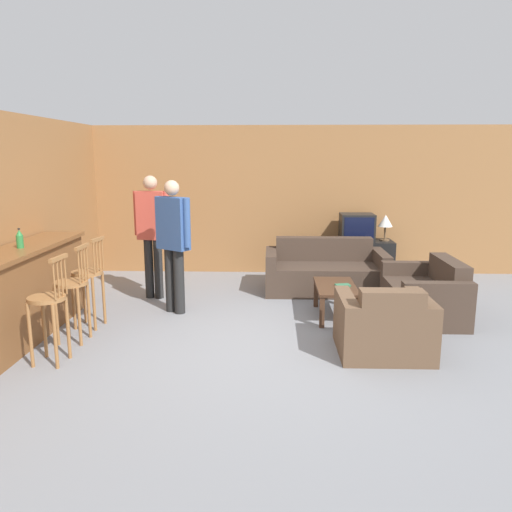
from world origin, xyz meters
TOP-DOWN VIEW (x-y plane):
  - ground_plane at (0.00, 0.00)m, footprint 24.00×24.00m
  - wall_back at (0.00, 3.61)m, footprint 9.40×0.08m
  - wall_left at (-3.15, 1.31)m, footprint 0.08×8.61m
  - bar_counter at (-2.81, 0.04)m, footprint 0.55×2.76m
  - bar_chair_near at (-2.20, -0.54)m, footprint 0.40×0.40m
  - bar_chair_mid at (-2.20, 0.06)m, footprint 0.39×0.39m
  - bar_chair_far at (-2.20, 0.57)m, footprint 0.42×0.42m
  - couch_far at (0.87, 2.34)m, footprint 1.85×0.92m
  - armchair_near at (1.23, -0.18)m, footprint 0.95×0.88m
  - loveseat_right at (2.05, 1.08)m, footprint 0.85×1.31m
  - coffee_table at (0.87, 1.05)m, footprint 0.51×0.95m
  - tv_unit at (1.48, 3.22)m, footprint 1.24×0.53m
  - tv at (1.48, 3.22)m, footprint 0.56×0.45m
  - bottle at (-2.80, 0.17)m, footprint 0.08×0.08m
  - book_on_table at (0.96, 1.02)m, footprint 0.21×0.15m
  - table_lamp at (1.96, 3.22)m, footprint 0.24×0.24m
  - person_by_window at (-1.71, 1.86)m, footprint 0.53×0.23m
  - person_by_counter at (-1.27, 1.18)m, footprint 0.51×0.41m

SIDE VIEW (x-z plane):
  - ground_plane at x=0.00m, z-range 0.00..0.00m
  - loveseat_right at x=2.05m, z-range -0.10..0.67m
  - couch_far at x=0.87m, z-range -0.11..0.69m
  - armchair_near at x=1.23m, z-range -0.10..0.68m
  - tv_unit at x=1.48m, z-range 0.00..0.65m
  - coffee_table at x=0.87m, z-range 0.14..0.57m
  - book_on_table at x=0.96m, z-range 0.42..0.45m
  - bar_counter at x=-2.81m, z-range 0.00..1.07m
  - bar_chair_near at x=-2.20m, z-range 0.03..1.15m
  - bar_chair_mid at x=-2.20m, z-range 0.03..1.15m
  - bar_chair_far at x=-2.20m, z-range 0.03..1.15m
  - tv at x=1.48m, z-range 0.65..1.11m
  - table_lamp at x=1.96m, z-range 0.75..1.20m
  - person_by_counter at x=-1.27m, z-range 0.12..1.89m
  - person_by_window at x=-1.71m, z-range 0.13..1.94m
  - bottle at x=-2.80m, z-range 1.05..1.27m
  - wall_back at x=0.00m, z-range 0.00..2.60m
  - wall_left at x=-3.15m, z-range 0.00..2.60m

